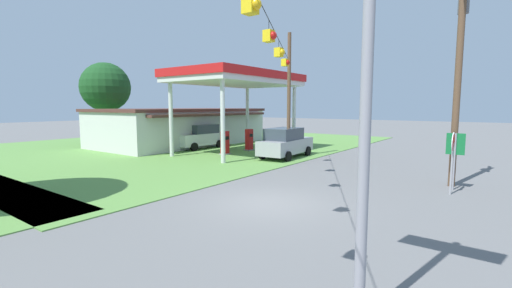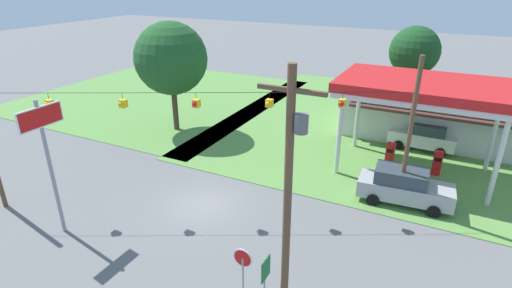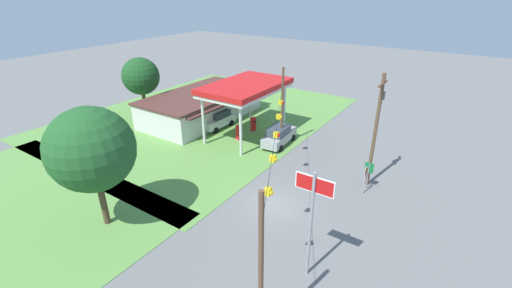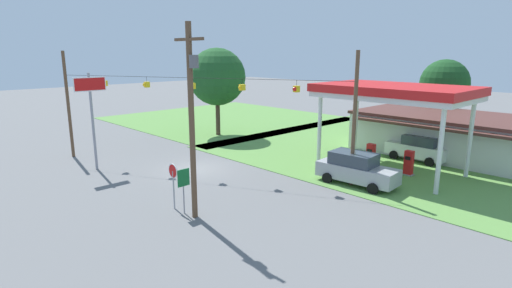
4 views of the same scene
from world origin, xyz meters
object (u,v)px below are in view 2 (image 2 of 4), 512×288
(fuel_pump_near, at_px, (390,156))
(car_at_pumps_front, at_px, (404,186))
(car_at_pumps_rear, at_px, (423,136))
(fuel_pump_far, at_px, (437,165))
(gas_station_store, at_px, (448,115))
(tree_west_verge, at_px, (171,59))
(stop_sign_overhead, at_px, (46,143))
(gas_station_canopy, at_px, (425,90))
(stop_sign_roadside, at_px, (243,264))
(route_sign, at_px, (265,274))
(utility_pole_main, at_px, (289,191))
(tree_behind_station, at_px, (415,51))

(fuel_pump_near, xyz_separation_m, car_at_pumps_front, (1.45, -4.23, 0.21))
(car_at_pumps_rear, bearing_deg, fuel_pump_far, 107.98)
(fuel_pump_near, bearing_deg, gas_station_store, 69.62)
(tree_west_verge, bearing_deg, fuel_pump_far, 2.09)
(tree_west_verge, bearing_deg, car_at_pumps_rear, 14.99)
(fuel_pump_far, height_order, stop_sign_overhead, stop_sign_overhead)
(gas_station_store, distance_m, stop_sign_overhead, 27.92)
(gas_station_canopy, height_order, car_at_pumps_front, gas_station_canopy)
(fuel_pump_near, relative_size, fuel_pump_far, 1.00)
(fuel_pump_near, xyz_separation_m, tree_west_verge, (-16.84, -0.72, 5.00))
(gas_station_canopy, distance_m, fuel_pump_far, 4.89)
(stop_sign_overhead, bearing_deg, tree_west_verge, 104.61)
(stop_sign_roadside, relative_size, tree_west_verge, 0.29)
(fuel_pump_near, relative_size, stop_sign_overhead, 0.25)
(fuel_pump_far, xyz_separation_m, car_at_pumps_rear, (-1.25, 4.23, 0.19))
(tree_west_verge, bearing_deg, route_sign, -43.43)
(gas_station_store, distance_m, fuel_pump_near, 8.48)
(car_at_pumps_rear, bearing_deg, gas_station_store, -108.14)
(fuel_pump_far, height_order, tree_west_verge, tree_west_verge)
(gas_station_canopy, distance_m, stop_sign_overhead, 20.73)
(fuel_pump_far, distance_m, car_at_pumps_front, 4.47)
(stop_sign_roadside, bearing_deg, utility_pole_main, -174.70)
(fuel_pump_far, distance_m, route_sign, 15.53)
(utility_pole_main, xyz_separation_m, tree_behind_station, (0.54, 28.69, -0.06))
(car_at_pumps_rear, bearing_deg, utility_pole_main, 82.59)
(tree_behind_station, height_order, tree_west_verge, tree_west_verge)
(utility_pole_main, bearing_deg, stop_sign_overhead, -179.53)
(utility_pole_main, xyz_separation_m, tree_west_verge, (-15.52, 13.83, 0.48))
(stop_sign_roadside, xyz_separation_m, stop_sign_overhead, (-10.19, 0.06, 3.01))
(gas_station_canopy, xyz_separation_m, fuel_pump_far, (1.44, -0.00, -4.67))
(route_sign, height_order, tree_west_verge, tree_west_verge)
(fuel_pump_near, distance_m, route_sign, 14.87)
(tree_behind_station, distance_m, tree_west_verge, 21.88)
(gas_station_store, distance_m, tree_west_verge, 21.97)
(fuel_pump_far, relative_size, tree_west_verge, 0.20)
(car_at_pumps_rear, relative_size, tree_behind_station, 0.61)
(gas_station_store, bearing_deg, stop_sign_roadside, -104.74)
(gas_station_store, bearing_deg, fuel_pump_near, -110.38)
(utility_pole_main, height_order, tree_west_verge, utility_pole_main)
(car_at_pumps_rear, relative_size, route_sign, 1.92)
(tree_west_verge, bearing_deg, tree_behind_station, 42.77)
(tree_west_verge, bearing_deg, utility_pole_main, -41.70)
(car_at_pumps_front, height_order, stop_sign_overhead, stop_sign_overhead)
(stop_sign_roadside, distance_m, route_sign, 0.94)
(fuel_pump_near, bearing_deg, utility_pole_main, -95.17)
(stop_sign_roadside, relative_size, stop_sign_overhead, 0.37)
(fuel_pump_far, relative_size, utility_pole_main, 0.18)
(fuel_pump_near, xyz_separation_m, utility_pole_main, (-1.32, -14.55, 4.52))
(car_at_pumps_front, xyz_separation_m, tree_west_verge, (-18.29, 3.51, 4.79))
(car_at_pumps_rear, height_order, tree_west_verge, tree_west_verge)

